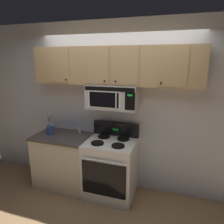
{
  "coord_description": "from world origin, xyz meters",
  "views": [
    {
      "loc": [
        0.93,
        -2.37,
        2.13
      ],
      "look_at": [
        0.0,
        0.49,
        1.35
      ],
      "focal_mm": 33.18,
      "sensor_mm": 36.0,
      "label": 1
    }
  ],
  "objects_px": {
    "over_range_microwave": "(113,97)",
    "utensil_crock_blue": "(50,129)",
    "stove_range": "(111,167)",
    "salt_shaker": "(80,131)"
  },
  "relations": [
    {
      "from": "utensil_crock_blue",
      "to": "over_range_microwave",
      "type": "bearing_deg",
      "value": 6.26
    },
    {
      "from": "over_range_microwave",
      "to": "utensil_crock_blue",
      "type": "distance_m",
      "value": 1.22
    },
    {
      "from": "over_range_microwave",
      "to": "utensil_crock_blue",
      "type": "height_order",
      "value": "over_range_microwave"
    },
    {
      "from": "stove_range",
      "to": "utensil_crock_blue",
      "type": "xyz_separation_m",
      "value": [
        -1.07,
        -0.0,
        0.53
      ]
    },
    {
      "from": "stove_range",
      "to": "salt_shaker",
      "type": "xyz_separation_m",
      "value": [
        -0.61,
        0.18,
        0.48
      ]
    },
    {
      "from": "utensil_crock_blue",
      "to": "stove_range",
      "type": "bearing_deg",
      "value": 0.02
    },
    {
      "from": "stove_range",
      "to": "over_range_microwave",
      "type": "xyz_separation_m",
      "value": [
        -0.0,
        0.12,
        1.11
      ]
    },
    {
      "from": "stove_range",
      "to": "over_range_microwave",
      "type": "bearing_deg",
      "value": 90.14
    },
    {
      "from": "utensil_crock_blue",
      "to": "salt_shaker",
      "type": "distance_m",
      "value": 0.49
    },
    {
      "from": "stove_range",
      "to": "salt_shaker",
      "type": "distance_m",
      "value": 0.8
    }
  ]
}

